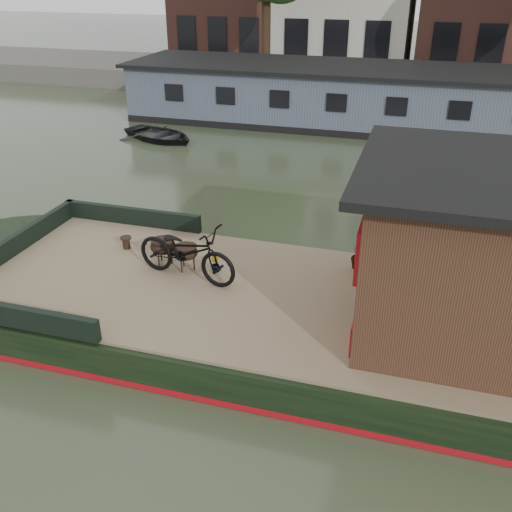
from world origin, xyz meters
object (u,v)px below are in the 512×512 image
(cabin, at_px, (499,253))
(brazier_front, at_px, (186,258))
(brazier_rear, at_px, (163,252))
(bicycle, at_px, (186,252))
(dinghy, at_px, (159,131))

(cabin, distance_m, brazier_front, 4.97)
(brazier_rear, bearing_deg, cabin, -5.45)
(cabin, bearing_deg, bicycle, 178.09)
(brazier_front, relative_size, brazier_rear, 0.97)
(dinghy, bearing_deg, brazier_rear, -131.88)
(brazier_rear, bearing_deg, bicycle, -30.43)
(dinghy, bearing_deg, bicycle, -129.91)
(brazier_front, bearing_deg, cabin, -4.94)
(bicycle, xyz_separation_m, brazier_rear, (-0.60, 0.35, -0.26))
(cabin, distance_m, bicycle, 4.78)
(brazier_rear, bearing_deg, dinghy, 115.90)
(cabin, relative_size, dinghy, 1.39)
(brazier_front, bearing_deg, dinghy, 117.91)
(cabin, bearing_deg, dinghy, 134.81)
(bicycle, xyz_separation_m, brazier_front, (-0.13, 0.26, -0.26))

